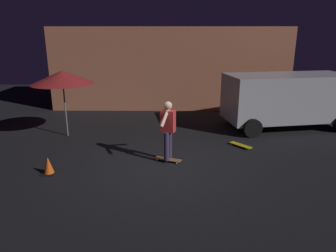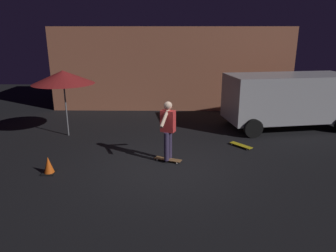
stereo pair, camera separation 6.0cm
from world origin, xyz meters
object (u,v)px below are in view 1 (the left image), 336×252
Objects in this scene: skateboard_ridden at (168,159)px; skateboard_spare at (241,145)px; patio_umbrella at (62,77)px; traffic_cone at (48,166)px; parked_van at (287,97)px; skater at (168,126)px.

skateboard_spare is (2.32, 1.19, 0.00)m from skateboard_ridden.
patio_umbrella is 3.67m from traffic_cone.
skateboard_spare is (-2.17, -2.26, -1.11)m from parked_van.
traffic_cone is (-7.58, -4.29, -0.95)m from parked_van.
skateboard_ridden is 2.61m from skateboard_spare.
skateboard_ridden is at bearing -32.48° from patio_umbrella.
skater is at bearing -32.48° from patio_umbrella.
parked_van is at bearing 29.49° from traffic_cone.
parked_van is at bearing 37.45° from skateboard_ridden.
traffic_cone is (-3.08, -0.84, -0.83)m from skater.
skater is (-4.50, -3.44, -0.12)m from parked_van.
skateboard_ridden is 3.20m from traffic_cone.
traffic_cone is at bearing -164.72° from skateboard_ridden.
traffic_cone is (-3.08, -0.84, 0.16)m from skateboard_ridden.
skateboard_ridden is (3.59, -2.28, -2.02)m from patio_umbrella.
skater reaches higher than skateboard_ridden.
patio_umbrella is at bearing -171.84° from parked_van.
skater reaches higher than traffic_cone.
parked_van is 10.56× the size of traffic_cone.
parked_van is 5.77m from skateboard_ridden.
traffic_cone is at bearing -159.42° from skateboard_spare.
patio_umbrella is 6.34m from skateboard_spare.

